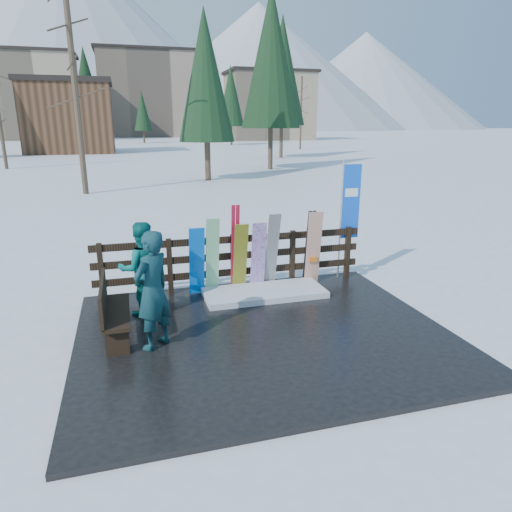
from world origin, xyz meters
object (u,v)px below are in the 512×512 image
object	(u,v)px
bench	(111,309)
snowboard_3	(258,256)
snowboard_5	(314,248)
rental_flag	(348,206)
person_front	(153,290)
snowboard_4	(272,251)
snowboard_0	(197,262)
snowboard_1	(212,256)
snowboard_2	(240,258)
person_back	(142,269)

from	to	relation	value
bench	snowboard_3	xyz separation A→B (m)	(2.87, 1.55, 0.20)
snowboard_5	rental_flag	bearing A→B (deg)	16.73
person_front	snowboard_4	bearing A→B (deg)	175.54
snowboard_0	snowboard_3	distance (m)	1.26
snowboard_1	snowboard_3	xyz separation A→B (m)	(0.95, 0.00, -0.07)
bench	snowboard_2	distance (m)	2.93
snowboard_0	person_front	world-z (taller)	person_front
snowboard_1	snowboard_4	bearing A→B (deg)	0.00
snowboard_2	snowboard_5	world-z (taller)	snowboard_5
bench	rental_flag	size ratio (longest dim) A/B	0.58
snowboard_3	snowboard_5	bearing A→B (deg)	-0.00
snowboard_3	person_front	distance (m)	3.01
snowboard_4	rental_flag	world-z (taller)	rental_flag
rental_flag	bench	bearing A→B (deg)	-159.96
bench	snowboard_3	size ratio (longest dim) A/B	1.03
snowboard_4	snowboard_5	size ratio (longest dim) A/B	1.04
rental_flag	snowboard_1	bearing A→B (deg)	-174.96
snowboard_2	snowboard_5	xyz separation A→B (m)	(1.59, 0.00, 0.07)
snowboard_4	snowboard_5	world-z (taller)	snowboard_4
snowboard_2	person_back	xyz separation A→B (m)	(-1.95, -0.64, 0.13)
snowboard_3	rental_flag	world-z (taller)	rental_flag
rental_flag	snowboard_5	bearing A→B (deg)	-163.27
snowboard_1	snowboard_0	bearing A→B (deg)	-180.00
rental_flag	snowboard_0	bearing A→B (deg)	-175.43
person_front	snowboard_2	bearing A→B (deg)	-175.68
snowboard_2	person_front	bearing A→B (deg)	-132.72
snowboard_1	snowboard_4	distance (m)	1.24
bench	snowboard_4	xyz separation A→B (m)	(3.15, 1.55, 0.29)
snowboard_2	snowboard_5	bearing A→B (deg)	0.00
snowboard_0	rental_flag	world-z (taller)	rental_flag
bench	snowboard_4	size ratio (longest dim) A/B	0.91
person_front	person_back	size ratio (longest dim) A/B	1.08
snowboard_2	snowboard_3	xyz separation A→B (m)	(0.38, 0.00, -0.00)
person_front	person_back	xyz separation A→B (m)	(-0.10, 1.36, -0.07)
snowboard_3	rental_flag	bearing A→B (deg)	7.28
snowboard_2	snowboard_3	world-z (taller)	snowboard_2
person_back	snowboard_4	bearing A→B (deg)	-171.53
snowboard_3	snowboard_4	distance (m)	0.30
snowboard_0	snowboard_2	xyz separation A→B (m)	(0.88, 0.00, 0.01)
snowboard_0	snowboard_5	bearing A→B (deg)	0.00
snowboard_0	person_front	bearing A→B (deg)	-115.79
snowboard_2	snowboard_5	distance (m)	1.60
snowboard_0	snowboard_1	distance (m)	0.32
bench	snowboard_2	bearing A→B (deg)	31.87
person_front	snowboard_0	bearing A→B (deg)	-158.75
snowboard_3	person_back	distance (m)	2.42
snowboard_4	person_front	bearing A→B (deg)	-141.50
snowboard_1	snowboard_3	size ratio (longest dim) A/B	1.11
rental_flag	person_back	world-z (taller)	rental_flag
snowboard_3	person_front	bearing A→B (deg)	-138.06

